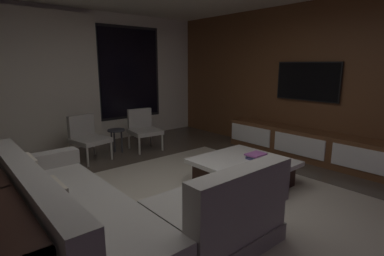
{
  "coord_description": "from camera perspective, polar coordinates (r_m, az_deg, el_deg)",
  "views": [
    {
      "loc": [
        -2.05,
        -2.48,
        1.65
      ],
      "look_at": [
        1.08,
        1.18,
        0.62
      ],
      "focal_mm": 28.05,
      "sensor_mm": 36.0,
      "label": 1
    }
  ],
  "objects": [
    {
      "name": "sectional_couch",
      "position": [
        2.96,
        -15.2,
        -15.74
      ],
      "size": [
        1.98,
        2.5,
        0.82
      ],
      "color": "gray",
      "rests_on": "floor"
    },
    {
      "name": "area_rug",
      "position": [
        3.76,
        4.38,
        -13.89
      ],
      "size": [
        3.2,
        3.8,
        0.01
      ],
      "primitive_type": "cube",
      "color": "#ADA391",
      "rests_on": "floor"
    },
    {
      "name": "mounted_tv",
      "position": [
        5.71,
        21.07,
        8.28
      ],
      "size": [
        0.05,
        1.17,
        0.68
      ],
      "color": "black"
    },
    {
      "name": "back_wall_with_window",
      "position": [
        6.42,
        -22.66,
        8.44
      ],
      "size": [
        6.6,
        0.3,
        2.7
      ],
      "color": "silver",
      "rests_on": "floor"
    },
    {
      "name": "media_wall",
      "position": [
        5.69,
        23.83,
        8.05
      ],
      "size": [
        0.12,
        7.8,
        2.7
      ],
      "color": "brown",
      "rests_on": "floor"
    },
    {
      "name": "accent_chair_by_curtain",
      "position": [
        5.52,
        -19.34,
        -1.32
      ],
      "size": [
        0.65,
        0.66,
        0.78
      ],
      "color": "#B2ADA0",
      "rests_on": "floor"
    },
    {
      "name": "accent_chair_near_window",
      "position": [
        5.96,
        -9.27,
        0.17
      ],
      "size": [
        0.6,
        0.62,
        0.78
      ],
      "color": "#B2ADA0",
      "rests_on": "floor"
    },
    {
      "name": "floor",
      "position": [
        3.62,
        -0.86,
        -15.07
      ],
      "size": [
        9.2,
        9.2,
        0.0
      ],
      "primitive_type": "plane",
      "color": "#473D33"
    },
    {
      "name": "media_console",
      "position": [
        5.62,
        21.1,
        -3.13
      ],
      "size": [
        0.46,
        3.1,
        0.52
      ],
      "color": "brown",
      "rests_on": "floor"
    },
    {
      "name": "coffee_table",
      "position": [
        4.24,
        9.7,
        -8.26
      ],
      "size": [
        1.16,
        1.16,
        0.36
      ],
      "color": "black",
      "rests_on": "floor"
    },
    {
      "name": "book_stack_on_coffee_table",
      "position": [
        4.28,
        12.14,
        -5.23
      ],
      "size": [
        0.29,
        0.2,
        0.07
      ],
      "color": "#4F4E83",
      "rests_on": "coffee_table"
    },
    {
      "name": "side_stool",
      "position": [
        5.75,
        -14.22,
        -1.1
      ],
      "size": [
        0.32,
        0.32,
        0.46
      ],
      "color": "#333338",
      "rests_on": "floor"
    }
  ]
}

